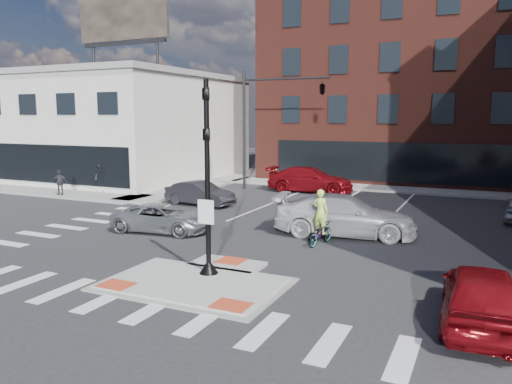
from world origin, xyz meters
The scene contains 18 objects.
ground centered at (0.00, 0.00, 0.00)m, with size 120.00×120.00×0.00m, color #28282B.
refuge_island centered at (0.00, -0.26, 0.05)m, with size 5.40×4.65×0.13m.
sidewalk_nw centered at (-16.76, 15.29, 0.08)m, with size 23.50×20.50×0.15m.
sidewalk_n centered at (3.00, 22.00, 0.07)m, with size 26.00×3.00×0.15m, color gray.
building_nw centered at (-21.98, 19.98, 4.23)m, with size 20.40×16.40×14.40m.
building_n centered at (3.00, 31.99, 7.80)m, with size 24.40×18.40×15.50m.
building_far_left centered at (-4.00, 52.00, 5.00)m, with size 10.00×12.00×10.00m, color slate.
building_far_right centered at (9.00, 54.00, 6.00)m, with size 12.00×12.00×12.00m, color brown.
signal_pole centered at (0.00, 0.40, 2.36)m, with size 0.60×0.60×5.98m.
mast_arm_signal centered at (-3.47, 18.00, 6.21)m, with size 6.10×2.24×8.00m.
silver_suv centered at (-4.96, 4.90, 0.61)m, with size 2.03×4.41×1.23m, color #A5A8AC.
red_sedan centered at (7.81, 0.00, 0.76)m, with size 1.80×4.47×1.52m, color maroon.
white_pickup centered at (2.40, 7.64, 0.86)m, with size 2.40×5.91×1.72m, color silver.
bg_car_dark centered at (-6.95, 11.23, 0.68)m, with size 1.44×4.13×1.36m, color #27272C.
bg_car_red centered at (-2.95, 18.72, 0.83)m, with size 2.31×5.69×1.65m, color maroon.
cyclist centered at (1.94, 5.69, 0.74)m, with size 0.94×1.83×2.21m.
pedestrian_a centered at (-14.88, 12.00, 1.05)m, with size 0.88×0.69×1.81m, color black.
pedestrian_b centered at (-16.36, 10.00, 0.93)m, with size 0.91×0.38×1.55m, color #322E39.
Camera 1 is at (7.76, -12.66, 5.00)m, focal length 35.00 mm.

